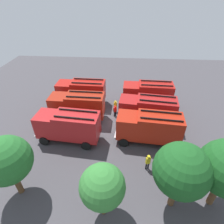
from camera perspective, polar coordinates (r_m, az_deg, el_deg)
ground_plane at (r=24.66m, az=0.00°, el=-2.68°), size 52.65×52.65×0.00m
fire_truck_0 at (r=27.12m, az=11.09°, el=5.78°), size 7.28×2.96×3.88m
fire_truck_1 at (r=27.57m, az=-9.48°, el=6.47°), size 7.27×2.93×3.88m
fire_truck_2 at (r=23.49m, az=11.05°, el=0.91°), size 7.43×3.41×3.88m
fire_truck_3 at (r=24.25m, az=-10.69°, el=2.11°), size 7.25×2.88×3.88m
fire_truck_4 at (r=20.61m, az=11.55°, el=-4.58°), size 7.39×3.28×3.88m
fire_truck_5 at (r=20.97m, az=-13.46°, el=-4.10°), size 7.38×3.25×3.88m
firefighter_0 at (r=18.50m, az=11.16°, el=-15.00°), size 0.47×0.34×1.83m
firefighter_1 at (r=25.88m, az=1.05°, el=1.97°), size 0.46×0.31×1.75m
firefighter_2 at (r=30.13m, az=9.49°, el=6.53°), size 0.45×0.29×1.77m
firefighter_3 at (r=24.96m, az=0.96°, el=0.45°), size 0.47×0.47×1.66m
tree_1 at (r=14.32m, az=20.83°, el=-16.74°), size 4.09×4.09×6.33m
tree_2 at (r=13.74m, az=-3.02°, el=-22.24°), size 3.30×3.30×5.12m
tree_3 at (r=16.42m, az=-30.06°, el=-12.97°), size 3.87×3.87×6.00m
traffic_cone_0 at (r=30.67m, az=-9.74°, el=5.51°), size 0.39×0.39×0.56m
traffic_cone_1 at (r=30.30m, az=-2.57°, el=5.72°), size 0.45×0.45×0.65m
traffic_cone_2 at (r=31.56m, az=-13.12°, el=6.15°), size 0.52×0.52×0.74m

